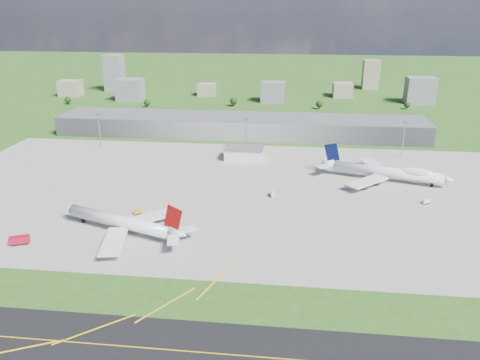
# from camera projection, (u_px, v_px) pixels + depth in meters

# --- Properties ---
(ground) EXTENTS (1400.00, 1400.00, 0.00)m
(ground) POSITION_uv_depth(u_px,v_px,m) (238.00, 140.00, 375.00)
(ground) COLOR #295319
(ground) RESTS_ON ground
(apron) EXTENTS (360.00, 190.00, 0.08)m
(apron) POSITION_uv_depth(u_px,v_px,m) (233.00, 191.00, 271.60)
(apron) COLOR gray
(apron) RESTS_ON ground
(terminal) EXTENTS (300.00, 42.00, 15.00)m
(terminal) POSITION_uv_depth(u_px,v_px,m) (240.00, 126.00, 386.32)
(terminal) COLOR gray
(terminal) RESTS_ON ground
(ops_building) EXTENTS (26.00, 16.00, 8.00)m
(ops_building) POSITION_uv_depth(u_px,v_px,m) (244.00, 154.00, 326.02)
(ops_building) COLOR silver
(ops_building) RESTS_ON ground
(mast_west) EXTENTS (3.50, 2.00, 25.90)m
(mast_west) POSITION_uv_depth(u_px,v_px,m) (99.00, 125.00, 346.77)
(mast_west) COLOR gray
(mast_west) RESTS_ON ground
(mast_center) EXTENTS (3.50, 2.00, 25.90)m
(mast_center) POSITION_uv_depth(u_px,v_px,m) (246.00, 129.00, 335.16)
(mast_center) COLOR gray
(mast_center) RESTS_ON ground
(mast_east) EXTENTS (3.50, 2.00, 25.90)m
(mast_east) POSITION_uv_depth(u_px,v_px,m) (404.00, 134.00, 323.56)
(mast_east) COLOR gray
(mast_east) RESTS_ON ground
(airliner_red_twin) EXTENTS (69.33, 52.67, 19.64)m
(airliner_red_twin) POSITION_uv_depth(u_px,v_px,m) (124.00, 223.00, 219.64)
(airliner_red_twin) COLOR silver
(airliner_red_twin) RESTS_ON ground
(airliner_blue_quad) EXTENTS (77.53, 59.60, 20.64)m
(airliner_blue_quad) POSITION_uv_depth(u_px,v_px,m) (387.00, 172.00, 284.83)
(airliner_blue_quad) COLOR silver
(airliner_blue_quad) RESTS_ON ground
(fire_truck) EXTENTS (9.12, 6.18, 3.77)m
(fire_truck) POSITION_uv_depth(u_px,v_px,m) (20.00, 240.00, 210.39)
(fire_truck) COLOR #A40B21
(fire_truck) RESTS_ON ground
(tug_yellow) EXTENTS (4.23, 4.39, 1.90)m
(tug_yellow) POSITION_uv_depth(u_px,v_px,m) (137.00, 212.00, 240.89)
(tug_yellow) COLOR #CC8D0C
(tug_yellow) RESTS_ON ground
(van_white_near) EXTENTS (3.40, 5.46, 2.58)m
(van_white_near) POSITION_uv_depth(u_px,v_px,m) (272.00, 194.00, 263.32)
(van_white_near) COLOR silver
(van_white_near) RESTS_ON ground
(van_white_far) EXTENTS (5.14, 4.19, 2.43)m
(van_white_far) POSITION_uv_depth(u_px,v_px,m) (426.00, 202.00, 253.54)
(van_white_far) COLOR white
(van_white_far) RESTS_ON ground
(bldg_far_w) EXTENTS (24.00, 20.00, 18.00)m
(bldg_far_w) POSITION_uv_depth(u_px,v_px,m) (70.00, 88.00, 553.21)
(bldg_far_w) COLOR gray
(bldg_far_w) RESTS_ON ground
(bldg_w) EXTENTS (28.00, 22.00, 24.00)m
(bldg_w) POSITION_uv_depth(u_px,v_px,m) (130.00, 90.00, 525.11)
(bldg_w) COLOR slate
(bldg_w) RESTS_ON ground
(bldg_cw) EXTENTS (20.00, 18.00, 14.00)m
(bldg_cw) POSITION_uv_depth(u_px,v_px,m) (207.00, 90.00, 555.63)
(bldg_cw) COLOR gray
(bldg_cw) RESTS_ON ground
(bldg_c) EXTENTS (26.00, 20.00, 22.00)m
(bldg_c) POSITION_uv_depth(u_px,v_px,m) (273.00, 92.00, 517.88)
(bldg_c) COLOR slate
(bldg_c) RESTS_ON ground
(bldg_ce) EXTENTS (22.00, 24.00, 16.00)m
(bldg_ce) POSITION_uv_depth(u_px,v_px,m) (343.00, 90.00, 547.70)
(bldg_ce) COLOR gray
(bldg_ce) RESTS_ON ground
(bldg_e) EXTENTS (30.00, 22.00, 28.00)m
(bldg_e) POSITION_uv_depth(u_px,v_px,m) (420.00, 90.00, 509.24)
(bldg_e) COLOR slate
(bldg_e) RESTS_ON ground
(bldg_tall_w) EXTENTS (22.00, 20.00, 44.00)m
(bldg_tall_w) POSITION_uv_depth(u_px,v_px,m) (114.00, 73.00, 581.63)
(bldg_tall_w) COLOR slate
(bldg_tall_w) RESTS_ON ground
(bldg_tall_e) EXTENTS (20.00, 18.00, 36.00)m
(bldg_tall_e) POSITION_uv_depth(u_px,v_px,m) (371.00, 75.00, 595.79)
(bldg_tall_e) COLOR gray
(bldg_tall_e) RESTS_ON ground
(tree_far_w) EXTENTS (7.20, 7.20, 8.80)m
(tree_far_w) POSITION_uv_depth(u_px,v_px,m) (68.00, 100.00, 505.92)
(tree_far_w) COLOR #382314
(tree_far_w) RESTS_ON ground
(tree_w) EXTENTS (6.75, 6.75, 8.25)m
(tree_w) POSITION_uv_depth(u_px,v_px,m) (147.00, 103.00, 491.89)
(tree_w) COLOR #382314
(tree_w) RESTS_ON ground
(tree_c) EXTENTS (8.10, 8.10, 9.90)m
(tree_c) POSITION_uv_depth(u_px,v_px,m) (234.00, 101.00, 496.00)
(tree_c) COLOR #382314
(tree_c) RESTS_ON ground
(tree_e) EXTENTS (7.65, 7.65, 9.35)m
(tree_e) POSITION_uv_depth(u_px,v_px,m) (319.00, 104.00, 481.97)
(tree_e) COLOR #382314
(tree_e) RESTS_ON ground
(tree_far_e) EXTENTS (6.30, 6.30, 7.70)m
(tree_far_e) POSITION_uv_depth(u_px,v_px,m) (407.00, 105.00, 482.12)
(tree_far_e) COLOR #382314
(tree_far_e) RESTS_ON ground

